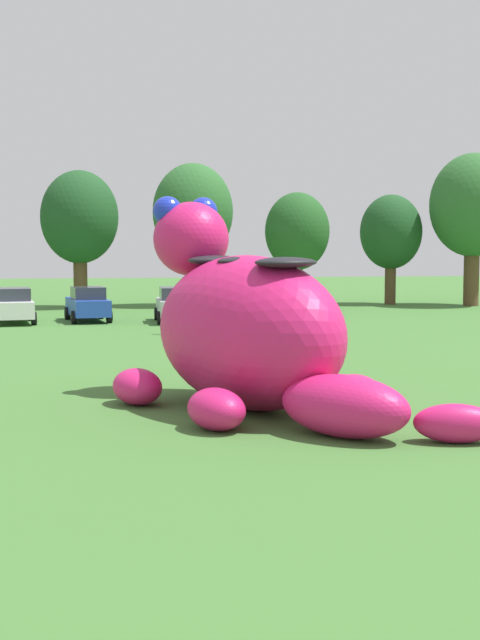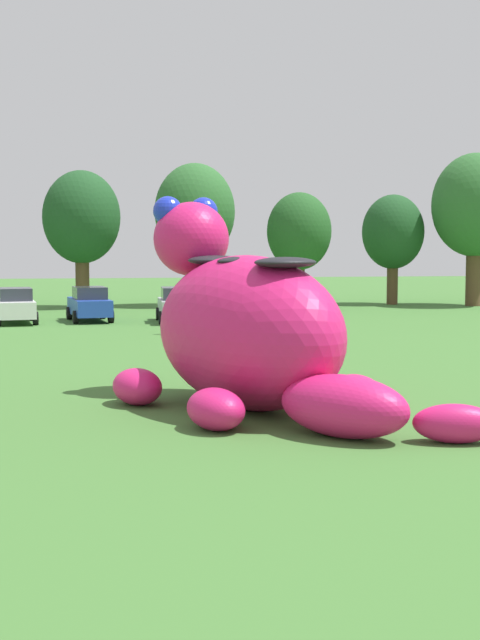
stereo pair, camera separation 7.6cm
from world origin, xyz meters
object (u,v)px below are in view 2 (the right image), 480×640
spectator_by_cars (175,314)px  car_orange (246,302)px  car_silver (177,305)px  spectator_near_inflatable (192,311)px  car_white (16,306)px  giant_inflatable_creature (247,330)px  car_blue (90,304)px

spectator_by_cars → car_orange: bearing=59.4°
car_silver → spectator_near_inflatable: bearing=-84.8°
car_silver → car_orange: 3.76m
car_white → spectator_by_cars: size_ratio=2.52×
giant_inflatable_creature → spectator_near_inflatable: giant_inflatable_creature is taller
giant_inflatable_creature → car_blue: size_ratio=2.03×
car_blue → spectator_near_inflatable: car_blue is taller
spectator_near_inflatable → car_blue: bearing=132.7°
car_white → spectator_by_cars: bearing=-41.9°
car_silver → spectator_by_cars: car_silver is taller
giant_inflatable_creature → car_orange: 24.71m
car_white → car_orange: same height
spectator_by_cars → car_white: bearing=138.1°
car_orange → spectator_near_inflatable: bearing=-122.9°
car_orange → spectator_near_inflatable: car_orange is taller
car_silver → car_orange: (3.59, 1.13, 0.00)m
spectator_near_inflatable → spectator_by_cars: bearing=-114.6°
car_silver → spectator_near_inflatable: (0.35, -3.86, -0.01)m
car_silver → spectator_by_cars: bearing=-95.7°
spectator_near_inflatable → spectator_by_cars: 2.26m
giant_inflatable_creature → car_blue: giant_inflatable_creature is taller
car_white → spectator_near_inflatable: car_white is taller
giant_inflatable_creature → car_orange: (3.91, 24.38, -0.99)m
giant_inflatable_creature → spectator_by_cars: 17.35m
giant_inflatable_creature → car_white: bearing=107.4°
car_blue → car_orange: 7.85m
car_blue → car_orange: bearing=-0.1°
spectator_near_inflatable → spectator_by_cars: size_ratio=1.00×
giant_inflatable_creature → car_silver: bearing=89.2°
car_blue → spectator_near_inflatable: (4.62, -5.02, -0.01)m
car_white → spectator_by_cars: 9.69m
car_white → car_blue: size_ratio=1.00×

